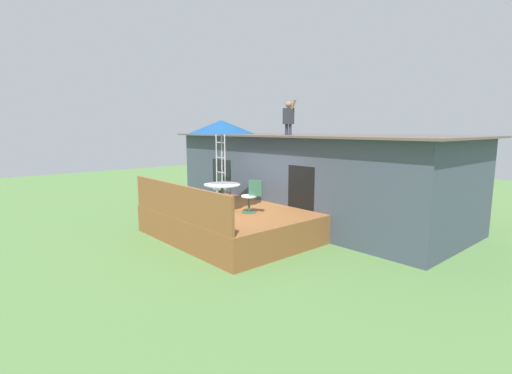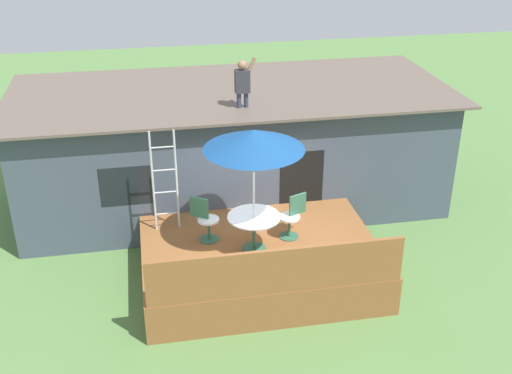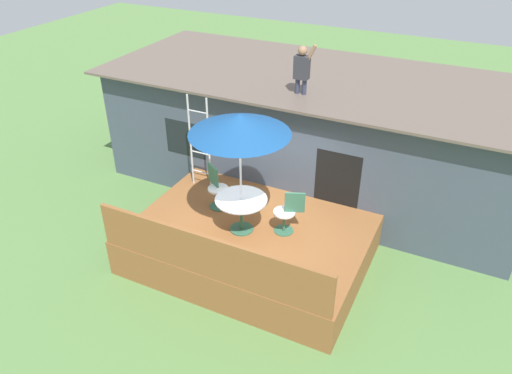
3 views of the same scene
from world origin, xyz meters
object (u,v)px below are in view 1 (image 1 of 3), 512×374
at_px(patio_table, 222,190).
at_px(step_ladder, 221,165).
at_px(person_figure, 289,116).
at_px(patio_chair_right, 251,197).
at_px(patio_umbrella, 221,127).
at_px(patio_chair_left, 220,188).

height_order(patio_table, step_ladder, step_ladder).
height_order(person_figure, patio_chair_right, person_figure).
bearing_deg(person_figure, step_ladder, -144.32).
height_order(patio_umbrella, step_ladder, patio_umbrella).
bearing_deg(person_figure, patio_umbrella, -94.97).
bearing_deg(patio_chair_right, step_ladder, -40.18).
bearing_deg(patio_umbrella, patio_chair_left, 147.82).
relative_size(patio_umbrella, patio_chair_right, 2.76).
bearing_deg(patio_chair_left, patio_chair_right, 25.49).
distance_m(patio_table, step_ladder, 2.06).
bearing_deg(patio_chair_right, person_figure, -95.72).
bearing_deg(patio_table, patio_chair_left, 147.82).
xyz_separation_m(step_ladder, patio_chair_right, (2.50, -0.79, -0.64)).
relative_size(patio_table, person_figure, 0.94).
bearing_deg(patio_umbrella, person_figure, 85.03).
bearing_deg(patio_chair_right, patio_chair_left, -29.33).
distance_m(step_ladder, patio_chair_right, 2.70).
relative_size(step_ladder, person_figure, 1.98).
xyz_separation_m(step_ladder, patio_chair_left, (0.74, -0.58, -0.64)).
bearing_deg(patio_umbrella, step_ladder, 144.95).
distance_m(person_figure, patio_chair_right, 3.16).
bearing_deg(person_figure, patio_chair_right, -73.08).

